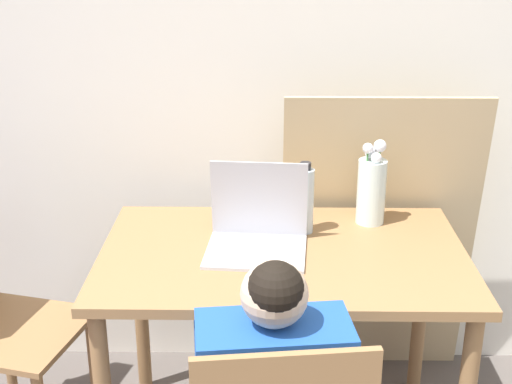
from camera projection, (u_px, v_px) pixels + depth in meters
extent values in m
cube|color=white|center=(212.00, 48.00, 2.52)|extent=(6.40, 0.05, 2.50)
cube|color=olive|center=(283.00, 256.00, 2.18)|extent=(1.12, 0.71, 0.03)
cylinder|color=olive|center=(141.00, 308.00, 2.60)|extent=(0.05, 0.05, 0.70)
cylinder|color=olive|center=(420.00, 310.00, 2.58)|extent=(0.05, 0.05, 0.70)
cube|color=olive|center=(16.00, 332.00, 2.30)|extent=(0.48, 0.48, 0.02)
cylinder|color=olive|center=(94.00, 367.00, 2.49)|extent=(0.04, 0.04, 0.42)
cylinder|color=olive|center=(8.00, 353.00, 2.57)|extent=(0.04, 0.04, 0.42)
sphere|color=beige|center=(274.00, 294.00, 1.55)|extent=(0.15, 0.15, 0.15)
sphere|color=black|center=(275.00, 290.00, 1.53)|extent=(0.13, 0.13, 0.13)
cylinder|color=#1E4C9E|center=(320.00, 338.00, 1.85)|extent=(0.08, 0.24, 0.06)
cylinder|color=#1E4C9E|center=(206.00, 345.00, 1.82)|extent=(0.08, 0.24, 0.06)
cube|color=#B2B2B7|center=(256.00, 252.00, 2.16)|extent=(0.32, 0.27, 0.01)
cube|color=silver|center=(256.00, 250.00, 2.15)|extent=(0.28, 0.19, 0.00)
cube|color=#B2B2B7|center=(259.00, 199.00, 2.21)|extent=(0.30, 0.06, 0.25)
cube|color=silver|center=(259.00, 198.00, 2.22)|extent=(0.27, 0.05, 0.22)
cylinder|color=silver|center=(371.00, 192.00, 2.34)|extent=(0.09, 0.09, 0.22)
cylinder|color=#3D7A38|center=(378.00, 178.00, 2.33)|extent=(0.01, 0.01, 0.22)
sphere|color=white|center=(380.00, 146.00, 2.29)|extent=(0.04, 0.04, 0.04)
cylinder|color=#3D7A38|center=(369.00, 180.00, 2.35)|extent=(0.01, 0.01, 0.19)
sphere|color=white|center=(371.00, 152.00, 2.32)|extent=(0.04, 0.04, 0.04)
cylinder|color=#3D7A38|center=(366.00, 180.00, 2.32)|extent=(0.01, 0.01, 0.22)
sphere|color=white|center=(368.00, 148.00, 2.28)|extent=(0.03, 0.03, 0.03)
cylinder|color=#3D7A38|center=(375.00, 186.00, 2.31)|extent=(0.01, 0.01, 0.19)
sphere|color=white|center=(376.00, 158.00, 2.28)|extent=(0.04, 0.04, 0.04)
cylinder|color=silver|center=(305.00, 201.00, 2.27)|extent=(0.06, 0.06, 0.21)
cylinder|color=#262628|center=(306.00, 166.00, 2.23)|extent=(0.04, 0.04, 0.02)
cube|color=tan|center=(377.00, 242.00, 2.63)|extent=(0.71, 0.17, 1.13)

